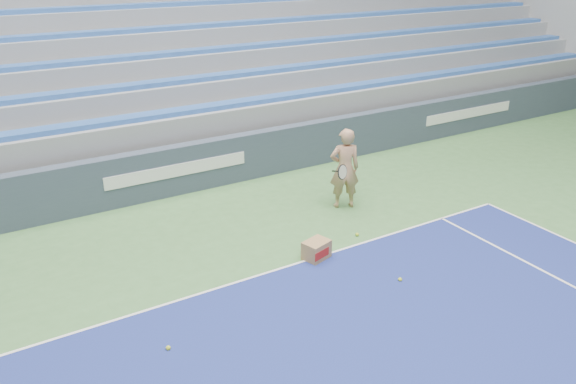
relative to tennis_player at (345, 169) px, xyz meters
The scene contains 8 objects.
sponsor_barrier 3.72m from the tennis_player, 137.94° to the left, with size 30.00×0.32×1.10m.
bleachers 8.78m from the tennis_player, 108.58° to the left, with size 31.00×9.15×7.30m.
tennis_player is the anchor object (origin of this frame).
ball_box 2.38m from the tennis_player, 137.97° to the right, with size 0.53×0.46×0.34m.
tennis_ball_0 1.58m from the tennis_player, 114.65° to the right, with size 0.07×0.07×0.07m, color #C7D62B.
tennis_ball_1 3.11m from the tennis_player, 107.92° to the right, with size 0.07×0.07×0.07m, color #C7D62B.
tennis_ball_2 2.21m from the tennis_player, 140.36° to the right, with size 0.07×0.07×0.07m, color #C7D62B.
tennis_ball_3 5.49m from the tennis_player, 151.98° to the right, with size 0.07×0.07×0.07m, color #C7D62B.
Camera 1 is at (-3.79, 4.74, 5.01)m, focal length 35.00 mm.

